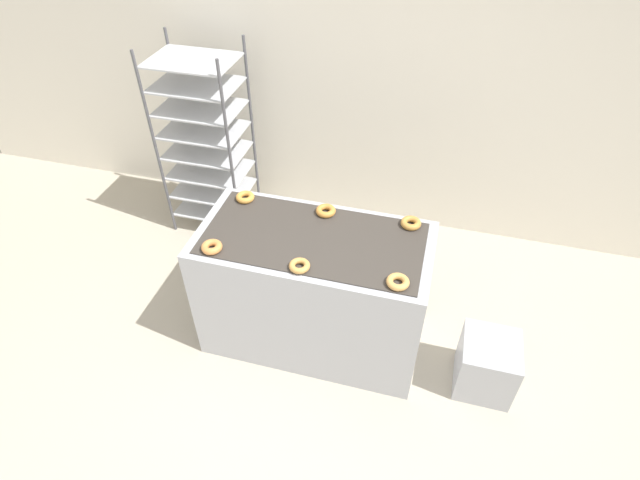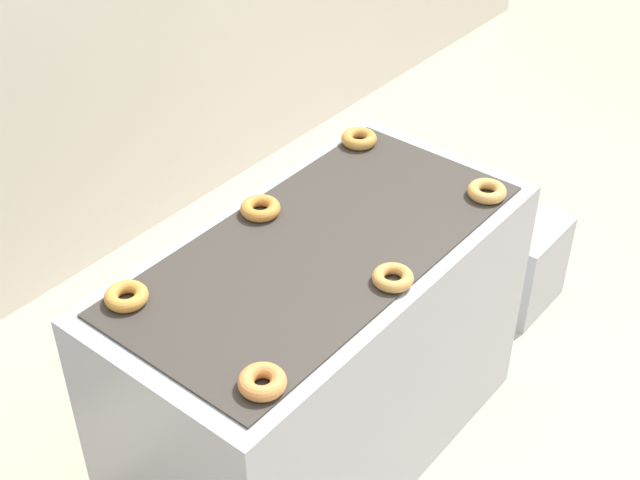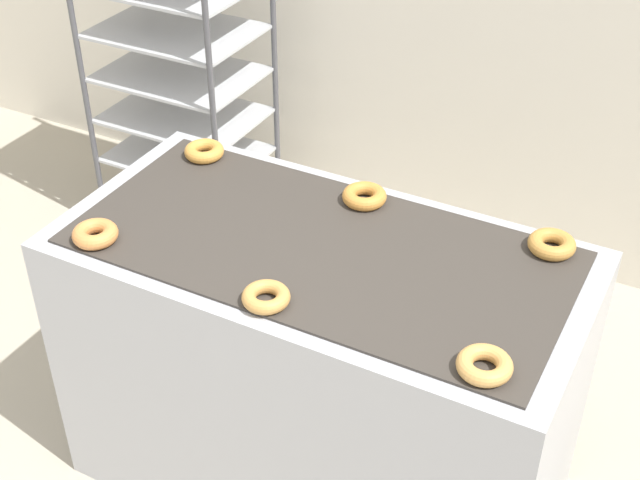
{
  "view_description": "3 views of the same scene",
  "coord_description": "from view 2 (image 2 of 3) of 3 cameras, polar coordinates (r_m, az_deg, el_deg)",
  "views": [
    {
      "loc": [
        0.64,
        -1.58,
        2.9
      ],
      "look_at": [
        0.0,
        0.76,
        0.78
      ],
      "focal_mm": 28.0,
      "sensor_mm": 36.0,
      "label": 1
    },
    {
      "loc": [
        -1.67,
        -0.74,
        2.56
      ],
      "look_at": [
        0.0,
        0.61,
        0.94
      ],
      "focal_mm": 50.0,
      "sensor_mm": 36.0,
      "label": 2
    },
    {
      "loc": [
        0.91,
        -1.1,
        2.32
      ],
      "look_at": [
        0.0,
        0.61,
        0.94
      ],
      "focal_mm": 50.0,
      "sensor_mm": 36.0,
      "label": 3
    }
  ],
  "objects": [
    {
      "name": "donut_near_left",
      "position": [
        2.25,
        -3.72,
        -9.05
      ],
      "size": [
        0.12,
        0.12,
        0.04
      ],
      "primitive_type": "torus",
      "color": "#D28443",
      "rests_on": "fryer_machine"
    },
    {
      "name": "glaze_bin",
      "position": [
        3.9,
        12.2,
        -1.24
      ],
      "size": [
        0.35,
        0.36,
        0.4
      ],
      "color": "#A8AAB2",
      "rests_on": "ground_plane"
    },
    {
      "name": "donut_far_center",
      "position": [
        2.83,
        -3.84,
        2.04
      ],
      "size": [
        0.13,
        0.13,
        0.04
      ],
      "primitive_type": "torus",
      "color": "#C68236",
      "rests_on": "fryer_machine"
    },
    {
      "name": "donut_near_center",
      "position": [
        2.56,
        4.68,
        -2.42
      ],
      "size": [
        0.12,
        0.12,
        0.04
      ],
      "primitive_type": "torus",
      "color": "#C68E47",
      "rests_on": "fryer_machine"
    },
    {
      "name": "donut_far_right",
      "position": [
        3.19,
        2.52,
        6.5
      ],
      "size": [
        0.13,
        0.13,
        0.04
      ],
      "primitive_type": "torus",
      "color": "#BD853B",
      "rests_on": "fryer_machine"
    },
    {
      "name": "donut_far_left",
      "position": [
        2.54,
        -12.29,
        -3.54
      ],
      "size": [
        0.12,
        0.12,
        0.04
      ],
      "primitive_type": "torus",
      "color": "gold",
      "rests_on": "fryer_machine"
    },
    {
      "name": "fryer_machine",
      "position": [
        3.0,
        0.01,
        -7.36
      ],
      "size": [
        1.45,
        0.73,
        0.92
      ],
      "color": "#A8AAB2",
      "rests_on": "ground_plane"
    },
    {
      "name": "donut_near_right",
      "position": [
        2.96,
        10.64,
        3.09
      ],
      "size": [
        0.13,
        0.13,
        0.04
      ],
      "primitive_type": "torus",
      "color": "tan",
      "rests_on": "fryer_machine"
    }
  ]
}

